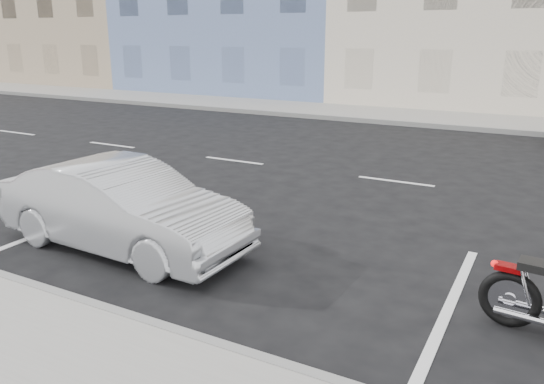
{
  "coord_description": "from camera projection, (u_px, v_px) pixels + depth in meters",
  "views": [
    {
      "loc": [
        0.77,
        -10.64,
        2.97
      ],
      "look_at": [
        -2.65,
        -4.26,
        0.8
      ],
      "focal_mm": 35.0,
      "sensor_mm": 36.0,
      "label": 1
    }
  ],
  "objects": [
    {
      "name": "ground",
      "position": [
        498.0,
        195.0,
        10.18
      ],
      "size": [
        120.0,
        120.0,
        0.0
      ],
      "primitive_type": "plane",
      "color": "black",
      "rests_on": "ground"
    },
    {
      "name": "curb_far",
      "position": [
        366.0,
        121.0,
        18.33
      ],
      "size": [
        80.0,
        0.12,
        0.16
      ],
      "primitive_type": "cube",
      "color": "gray",
      "rests_on": "ground"
    },
    {
      "name": "sidewalk_far",
      "position": [
        381.0,
        114.0,
        19.77
      ],
      "size": [
        80.0,
        3.4,
        0.15
      ],
      "primitive_type": "cube",
      "color": "gray",
      "rests_on": "ground"
    },
    {
      "name": "sedan_silver",
      "position": [
        122.0,
        207.0,
        7.46
      ],
      "size": [
        3.85,
        1.48,
        1.25
      ],
      "primitive_type": "imported",
      "rotation": [
        0.0,
        0.0,
        1.53
      ],
      "color": "#B2B5BA",
      "rests_on": "ground"
    }
  ]
}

